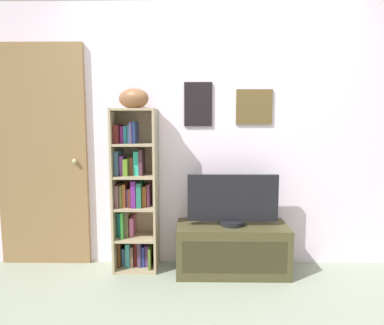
% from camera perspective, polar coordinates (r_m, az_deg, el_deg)
% --- Properties ---
extents(back_wall, '(4.80, 0.08, 2.41)m').
position_cam_1_polar(back_wall, '(3.11, 3.84, 4.46)').
color(back_wall, white).
rests_on(back_wall, ground).
extents(bookshelf, '(0.39, 0.29, 1.46)m').
position_cam_1_polar(bookshelf, '(3.08, -9.98, -5.53)').
color(bookshelf, tan).
rests_on(bookshelf, ground).
extents(football, '(0.33, 0.27, 0.18)m').
position_cam_1_polar(football, '(2.99, -9.99, 10.76)').
color(football, brown).
rests_on(football, bookshelf).
extents(tv_stand, '(0.98, 0.42, 0.43)m').
position_cam_1_polar(tv_stand, '(3.08, 6.87, -14.44)').
color(tv_stand, '#464025').
rests_on(tv_stand, ground).
extents(television, '(0.79, 0.22, 0.45)m').
position_cam_1_polar(television, '(2.96, 6.99, -6.43)').
color(television, black).
rests_on(television, tv_stand).
extents(door, '(0.84, 0.09, 2.05)m').
position_cam_1_polar(door, '(3.38, -24.34, 0.95)').
color(door, olive).
rests_on(door, ground).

